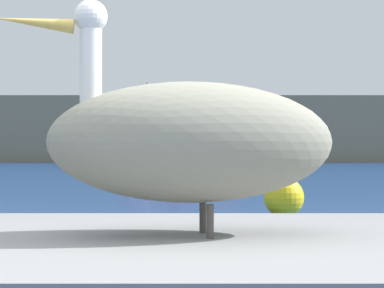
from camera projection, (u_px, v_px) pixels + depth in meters
hillside_backdrop at (191, 131)px, 68.79m from camera, size 140.00×13.76×6.17m
pelican at (191, 140)px, 2.83m from camera, size 1.44×0.73×0.97m
fishing_boat_red at (183, 153)px, 42.41m from camera, size 7.69×5.40×5.25m
mooring_buoy at (285, 197)px, 10.92m from camera, size 0.65×0.65×0.65m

